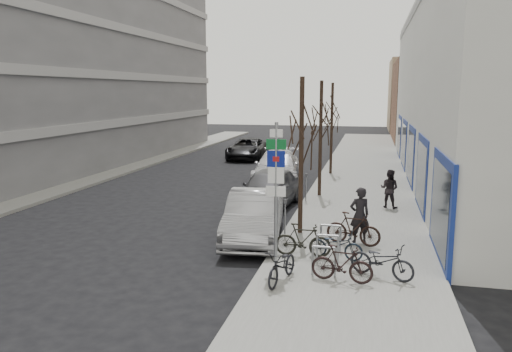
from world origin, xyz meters
The scene contains 25 objects.
ground centered at (0.00, 0.00, 0.00)m, with size 120.00×120.00×0.00m, color black.
sidewalk_east centered at (4.50, 10.00, 0.07)m, with size 5.00×70.00×0.15m, color slate.
sidewalk_west centered at (-11.00, 10.00, 0.07)m, with size 3.00×70.00×0.15m, color slate.
brick_building_far centered at (13.00, 40.00, 4.00)m, with size 12.00×14.00×8.00m, color brown.
tan_building_far centered at (13.50, 55.00, 4.50)m, with size 13.00×12.00×9.00m, color #937A5B.
highway_sign_pole centered at (2.40, -0.01, 2.46)m, with size 0.55×0.10×4.20m.
bike_rack centered at (3.80, 0.60, 0.66)m, with size 0.66×2.26×0.83m.
tree_near centered at (2.60, 3.50, 4.10)m, with size 1.80×1.80×5.50m.
tree_mid centered at (2.60, 10.00, 4.10)m, with size 1.80×1.80×5.50m.
tree_far centered at (2.60, 16.50, 4.10)m, with size 1.80×1.80×5.50m.
meter_front centered at (2.15, 3.00, 0.92)m, with size 0.10×0.08×1.27m.
meter_mid centered at (2.15, 8.50, 0.92)m, with size 0.10×0.08×1.27m.
meter_back centered at (2.15, 14.00, 0.92)m, with size 0.10×0.08×1.27m.
bike_near_left centered at (2.80, -1.18, 0.67)m, with size 0.51×1.70×1.04m, color black.
bike_near_right centered at (4.29, -0.81, 0.64)m, with size 0.48×1.62×0.99m, color black.
bike_mid_curb centered at (4.01, 0.96, 0.65)m, with size 0.49×1.62×0.99m, color black.
bike_mid_inner centered at (3.04, 0.96, 0.67)m, with size 0.51×1.70×1.03m, color black.
bike_far_curb centered at (5.30, -0.25, 0.69)m, with size 0.53×1.77×1.08m, color black.
bike_far_inner centered at (4.46, 2.47, 0.69)m, with size 0.53×1.78×1.08m, color black.
parked_car_front centered at (1.11, 2.79, 0.82)m, with size 1.74×5.00×1.65m, color #959599.
parked_car_mid centered at (0.66, 7.57, 0.85)m, with size 2.01×5.00×1.70m, color #48484D.
parked_car_back centered at (-0.10, 13.59, 0.86)m, with size 2.41×5.92×1.72m, color #BAB9BF.
lane_car centered at (-4.11, 22.80, 0.76)m, with size 2.52×5.47×1.52m, color black.
pedestrian_near centered at (4.63, 2.77, 1.07)m, with size 0.67×0.44×1.83m, color black.
pedestrian_far centered at (5.73, 8.08, 0.98)m, with size 0.61×0.41×1.65m, color black.
Camera 1 is at (4.90, -13.26, 5.03)m, focal length 35.00 mm.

